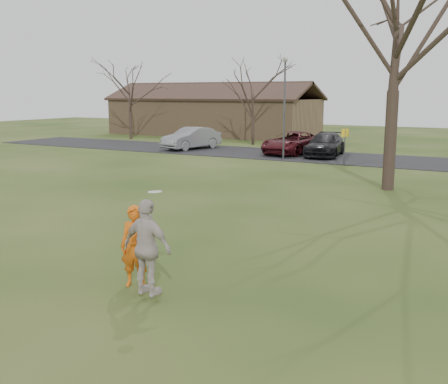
{
  "coord_description": "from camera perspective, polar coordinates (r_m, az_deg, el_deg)",
  "views": [
    {
      "loc": [
        6.81,
        -8.32,
        4.12
      ],
      "look_at": [
        0.0,
        4.0,
        1.5
      ],
      "focal_mm": 42.93,
      "sensor_mm": 36.0,
      "label": 1
    }
  ],
  "objects": [
    {
      "name": "player_defender",
      "position": [
        11.64,
        -9.43,
        -5.73
      ],
      "size": [
        0.76,
        0.63,
        1.77
      ],
      "primitive_type": "imported",
      "rotation": [
        0.0,
        0.0,
        0.37
      ],
      "color": "#D95C11",
      "rests_on": "ground"
    },
    {
      "name": "car_1",
      "position": [
        39.5,
        -3.49,
        5.74
      ],
      "size": [
        2.71,
        5.07,
        1.59
      ],
      "primitive_type": "imported",
      "rotation": [
        0.0,
        0.0,
        -0.22
      ],
      "color": "gray",
      "rests_on": "parking_strip"
    },
    {
      "name": "big_tree",
      "position": [
        23.98,
        17.95,
        16.95
      ],
      "size": [
        9.0,
        9.0,
        14.0
      ],
      "primitive_type": null,
      "color": "#352821",
      "rests_on": "ground"
    },
    {
      "name": "parking_strip",
      "position": [
        34.25,
        17.28,
        3.19
      ],
      "size": [
        62.0,
        6.5,
        0.04
      ],
      "primitive_type": "cube",
      "color": "black",
      "rests_on": "ground"
    },
    {
      "name": "sign_yellow",
      "position": [
        31.69,
        12.74,
        5.45
      ],
      "size": [
        0.35,
        0.35,
        2.08
      ],
      "color": "#47474C",
      "rests_on": "ground"
    },
    {
      "name": "ground",
      "position": [
        11.51,
        -9.85,
        -10.58
      ],
      "size": [
        120.0,
        120.0,
        0.0
      ],
      "primitive_type": "plane",
      "color": "#1E380F",
      "rests_on": "ground"
    },
    {
      "name": "catching_play",
      "position": [
        10.72,
        -8.14,
        -5.87
      ],
      "size": [
        1.16,
        0.54,
        2.16
      ],
      "color": "#BFB1AB",
      "rests_on": "ground"
    },
    {
      "name": "lamp_post",
      "position": [
        33.38,
        6.47,
        10.21
      ],
      "size": [
        0.34,
        0.34,
        6.27
      ],
      "color": "#47474C",
      "rests_on": "ground"
    },
    {
      "name": "building",
      "position": [
        53.56,
        -1.14,
        8.19
      ],
      "size": [
        20.6,
        8.5,
        5.14
      ],
      "color": "#8C6D4C",
      "rests_on": "ground"
    },
    {
      "name": "car_3",
      "position": [
        35.72,
        10.72,
        4.98
      ],
      "size": [
        2.69,
        5.27,
        1.46
      ],
      "primitive_type": "imported",
      "rotation": [
        0.0,
        0.0,
        0.13
      ],
      "color": "black",
      "rests_on": "parking_strip"
    },
    {
      "name": "car_2",
      "position": [
        36.65,
        7.26,
        5.23
      ],
      "size": [
        3.02,
        5.58,
        1.49
      ],
      "primitive_type": "imported",
      "rotation": [
        0.0,
        0.0,
        -0.11
      ],
      "color": "#4B1117",
      "rests_on": "parking_strip"
    }
  ]
}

